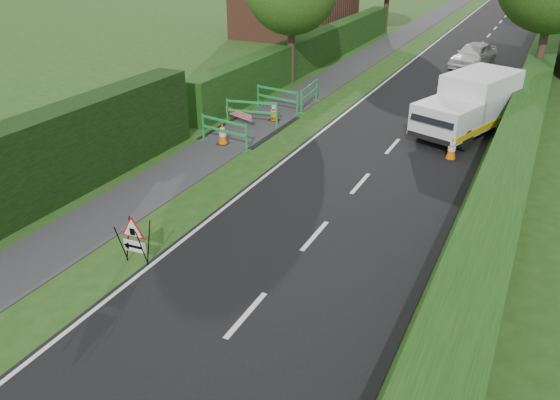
% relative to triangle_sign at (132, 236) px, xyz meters
% --- Properties ---
extents(ground, '(120.00, 120.00, 0.00)m').
position_rel_triangle_sign_xyz_m(ground, '(0.74, -1.51, -0.73)').
color(ground, '#1F4313').
rests_on(ground, ground).
extents(road_surface, '(6.00, 90.00, 0.02)m').
position_rel_triangle_sign_xyz_m(road_surface, '(3.24, 33.49, -0.72)').
color(road_surface, black).
rests_on(road_surface, ground).
extents(footpath, '(2.00, 90.00, 0.02)m').
position_rel_triangle_sign_xyz_m(footpath, '(-2.26, 33.49, -0.72)').
color(footpath, '#2D2D30').
rests_on(footpath, ground).
extents(hedge_west_far, '(1.00, 24.00, 1.80)m').
position_rel_triangle_sign_xyz_m(hedge_west_far, '(-4.26, 20.49, -0.73)').
color(hedge_west_far, '#14380F').
rests_on(hedge_west_far, ground).
extents(hedge_east, '(1.20, 50.00, 1.50)m').
position_rel_triangle_sign_xyz_m(hedge_east, '(7.24, 14.49, -0.73)').
color(hedge_east, '#14380F').
rests_on(hedge_east, ground).
extents(triangle_sign, '(0.77, 0.77, 1.04)m').
position_rel_triangle_sign_xyz_m(triangle_sign, '(0.00, 0.00, 0.00)').
color(triangle_sign, black).
rests_on(triangle_sign, ground).
extents(works_van, '(3.32, 5.13, 2.19)m').
position_rel_triangle_sign_xyz_m(works_van, '(5.31, 12.60, 0.44)').
color(works_van, silver).
rests_on(works_van, ground).
extents(traffic_cone_0, '(0.38, 0.38, 0.79)m').
position_rel_triangle_sign_xyz_m(traffic_cone_0, '(5.30, 9.71, -0.33)').
color(traffic_cone_0, black).
rests_on(traffic_cone_0, ground).
extents(traffic_cone_1, '(0.38, 0.38, 0.79)m').
position_rel_triangle_sign_xyz_m(traffic_cone_1, '(5.40, 11.52, -0.33)').
color(traffic_cone_1, black).
rests_on(traffic_cone_1, ground).
extents(traffic_cone_2, '(0.38, 0.38, 0.79)m').
position_rel_triangle_sign_xyz_m(traffic_cone_2, '(6.23, 14.47, -0.33)').
color(traffic_cone_2, black).
rests_on(traffic_cone_2, ground).
extents(traffic_cone_3, '(0.38, 0.38, 0.79)m').
position_rel_triangle_sign_xyz_m(traffic_cone_3, '(-2.29, 7.51, -0.33)').
color(traffic_cone_3, black).
rests_on(traffic_cone_3, ground).
extents(traffic_cone_4, '(0.38, 0.38, 0.79)m').
position_rel_triangle_sign_xyz_m(traffic_cone_4, '(-1.87, 10.70, -0.33)').
color(traffic_cone_4, black).
rests_on(traffic_cone_4, ground).
extents(ped_barrier_0, '(2.09, 0.66, 1.00)m').
position_rel_triangle_sign_xyz_m(ped_barrier_0, '(-2.16, 7.43, -0.10)').
color(ped_barrier_0, green).
rests_on(ped_barrier_0, ground).
extents(ped_barrier_1, '(2.09, 0.82, 1.00)m').
position_rel_triangle_sign_xyz_m(ped_barrier_1, '(-2.39, 9.83, -0.10)').
color(ped_barrier_1, green).
rests_on(ped_barrier_1, ground).
extents(ped_barrier_2, '(2.09, 0.63, 1.00)m').
position_rel_triangle_sign_xyz_m(ped_barrier_2, '(-2.32, 11.90, -0.10)').
color(ped_barrier_2, green).
rests_on(ped_barrier_2, ground).
extents(ped_barrier_3, '(0.52, 2.08, 1.00)m').
position_rel_triangle_sign_xyz_m(ped_barrier_3, '(-1.35, 13.03, -0.10)').
color(ped_barrier_3, green).
rests_on(ped_barrier_3, ground).
extents(redwhite_plank, '(1.43, 0.54, 0.25)m').
position_rel_triangle_sign_xyz_m(redwhite_plank, '(-2.85, 9.60, -0.73)').
color(redwhite_plank, red).
rests_on(redwhite_plank, ground).
extents(hatchback_car, '(2.38, 4.12, 1.32)m').
position_rel_triangle_sign_xyz_m(hatchback_car, '(3.73, 23.98, -0.07)').
color(hatchback_car, white).
rests_on(hatchback_car, ground).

